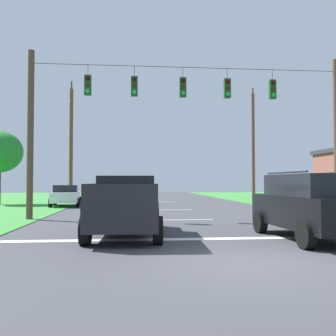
% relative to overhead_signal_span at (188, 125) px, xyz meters
% --- Properties ---
extents(ground_plane, '(120.00, 120.00, 0.00)m').
position_rel_overhead_signal_span_xyz_m(ground_plane, '(-0.18, -10.28, -4.49)').
color(ground_plane, '#3D3D42').
extents(stop_bar_stripe, '(12.77, 0.45, 0.01)m').
position_rel_overhead_signal_span_xyz_m(stop_bar_stripe, '(-0.18, -6.73, -4.48)').
color(stop_bar_stripe, white).
rests_on(stop_bar_stripe, ground).
extents(lane_dash_0, '(2.50, 0.15, 0.01)m').
position_rel_overhead_signal_span_xyz_m(lane_dash_0, '(-0.18, -0.73, -4.48)').
color(lane_dash_0, white).
rests_on(lane_dash_0, ground).
extents(lane_dash_1, '(2.50, 0.15, 0.01)m').
position_rel_overhead_signal_span_xyz_m(lane_dash_1, '(-0.18, 5.60, -4.48)').
color(lane_dash_1, white).
rests_on(lane_dash_1, ground).
extents(lane_dash_2, '(2.50, 0.15, 0.01)m').
position_rel_overhead_signal_span_xyz_m(lane_dash_2, '(-0.18, 15.25, -4.48)').
color(lane_dash_2, white).
rests_on(lane_dash_2, ground).
extents(overhead_signal_span, '(15.27, 0.31, 7.93)m').
position_rel_overhead_signal_span_xyz_m(overhead_signal_span, '(0.00, 0.00, 0.00)').
color(overhead_signal_span, brown).
rests_on(overhead_signal_span, ground).
extents(pickup_truck, '(2.46, 5.48, 1.95)m').
position_rel_overhead_signal_span_xyz_m(pickup_truck, '(-2.88, -5.73, -3.52)').
color(pickup_truck, black).
rests_on(pickup_truck, ground).
extents(suv_black, '(2.36, 4.87, 2.05)m').
position_rel_overhead_signal_span_xyz_m(suv_black, '(2.74, -7.17, -3.43)').
color(suv_black, black).
rests_on(suv_black, ground).
extents(distant_car_crossing_white, '(2.30, 4.43, 1.52)m').
position_rel_overhead_signal_span_xyz_m(distant_car_crossing_white, '(-7.37, 9.79, -3.70)').
color(distant_car_crossing_white, silver).
rests_on(distant_car_crossing_white, ground).
extents(utility_pole_mid_right, '(0.30, 1.61, 10.22)m').
position_rel_overhead_signal_span_xyz_m(utility_pole_mid_right, '(8.16, 15.35, 0.61)').
color(utility_pole_mid_right, brown).
rests_on(utility_pole_mid_right, ground).
extents(utility_pole_near_left, '(0.31, 1.72, 10.14)m').
position_rel_overhead_signal_span_xyz_m(utility_pole_near_left, '(-7.73, 14.23, 0.51)').
color(utility_pole_near_left, brown).
rests_on(utility_pole_near_left, ground).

